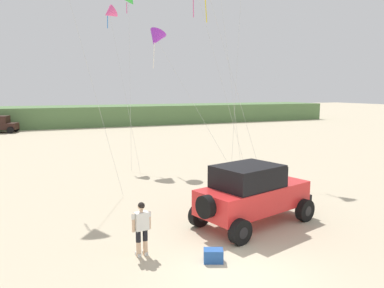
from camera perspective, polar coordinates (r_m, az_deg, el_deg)
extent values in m
plane|color=#C1B293|center=(10.84, 7.08, -18.90)|extent=(220.00, 220.00, 0.00)
cube|color=#567A47|center=(54.76, -22.77, 3.85)|extent=(90.00, 8.63, 2.72)
cube|color=red|center=(14.07, 9.43, -8.07)|extent=(4.73, 2.95, 0.90)
cube|color=red|center=(15.21, 13.66, -5.51)|extent=(1.51, 1.93, 0.12)
cube|color=black|center=(13.61, 8.52, -4.91)|extent=(2.69, 2.31, 0.80)
cube|color=black|center=(14.50, 11.77, -4.34)|extent=(0.55, 1.64, 0.72)
cube|color=black|center=(15.85, 14.99, -7.39)|extent=(0.68, 1.79, 0.28)
cylinder|color=black|center=(12.48, 2.17, -9.60)|extent=(0.50, 0.82, 0.77)
cylinder|color=black|center=(16.15, 10.85, -8.14)|extent=(0.89, 0.51, 0.84)
cylinder|color=black|center=(16.15, 10.85, -8.14)|extent=(0.45, 0.41, 0.38)
cylinder|color=black|center=(14.96, 16.92, -9.69)|extent=(0.89, 0.51, 0.84)
cylinder|color=black|center=(14.96, 16.92, -9.69)|extent=(0.45, 0.41, 0.38)
cylinder|color=black|center=(13.80, 1.15, -10.86)|extent=(0.89, 0.51, 0.84)
cylinder|color=black|center=(13.80, 1.15, -10.86)|extent=(0.45, 0.41, 0.38)
cylinder|color=black|center=(12.38, 7.41, -13.21)|extent=(0.89, 0.51, 0.84)
cylinder|color=black|center=(12.38, 7.41, -13.21)|extent=(0.45, 0.41, 0.38)
cylinder|color=#DBB28E|center=(11.64, -8.20, -15.60)|extent=(0.14, 0.14, 0.49)
cylinder|color=black|center=(11.48, -8.24, -13.80)|extent=(0.15, 0.15, 0.36)
cube|color=silver|center=(11.75, -8.25, -16.41)|extent=(0.14, 0.27, 0.10)
cylinder|color=#DBB28E|center=(11.71, -7.17, -15.42)|extent=(0.14, 0.14, 0.49)
cylinder|color=black|center=(11.56, -7.20, -13.63)|extent=(0.15, 0.15, 0.36)
cube|color=silver|center=(11.83, -7.23, -16.22)|extent=(0.14, 0.27, 0.10)
cube|color=silver|center=(11.36, -7.76, -11.61)|extent=(0.43, 0.31, 0.54)
cylinder|color=#DBB28E|center=(11.28, -8.98, -11.85)|extent=(0.09, 0.09, 0.56)
cylinder|color=silver|center=(11.21, -9.00, -10.93)|extent=(0.11, 0.11, 0.16)
cylinder|color=#DBB28E|center=(11.46, -6.56, -11.47)|extent=(0.09, 0.09, 0.56)
cylinder|color=silver|center=(11.40, -6.58, -10.57)|extent=(0.11, 0.11, 0.16)
cylinder|color=#DBB28E|center=(11.26, -7.79, -10.13)|extent=(0.10, 0.10, 0.08)
sphere|color=#DBB28E|center=(11.22, -7.81, -9.42)|extent=(0.21, 0.21, 0.21)
sphere|color=black|center=(11.20, -7.78, -9.35)|extent=(0.21, 0.21, 0.21)
cube|color=#23519E|center=(11.25, 3.30, -16.73)|extent=(0.66, 0.55, 0.38)
cube|color=black|center=(48.91, -27.28, 3.37)|extent=(1.99, 2.14, 0.84)
cylinder|color=black|center=(49.61, -25.39, 2.17)|extent=(0.80, 0.44, 0.76)
cylinder|color=black|center=(47.61, -26.10, 1.91)|extent=(0.80, 0.44, 0.76)
cylinder|color=#E04C93|center=(27.21, -9.98, 19.87)|extent=(0.05, 0.05, 0.71)
cylinder|color=silver|center=(24.65, -9.49, 9.67)|extent=(1.05, 3.95, 11.10)
cylinder|color=yellow|center=(21.08, 2.15, 19.83)|extent=(0.05, 0.27, 1.30)
cylinder|color=silver|center=(19.97, 6.75, 8.47)|extent=(1.99, 2.73, 9.97)
cone|color=#E04C93|center=(27.25, -12.54, 19.03)|extent=(1.18, 1.11, 1.27)
cylinder|color=blue|center=(27.11, -12.83, 17.76)|extent=(0.05, 0.15, 0.80)
cylinder|color=silver|center=(24.38, -10.40, 8.46)|extent=(0.61, 4.97, 10.08)
cylinder|color=#E04C93|center=(24.95, 0.20, 20.63)|extent=(0.05, 0.13, 1.59)
cylinder|color=silver|center=(23.54, 4.41, 10.06)|extent=(2.14, 3.02, 11.28)
cylinder|color=silver|center=(18.35, -15.38, 10.13)|extent=(2.24, 2.81, 11.17)
cylinder|color=silver|center=(23.85, 5.58, 12.78)|extent=(0.49, 3.01, 13.58)
cone|color=purple|center=(24.50, -5.56, 15.83)|extent=(1.67, 1.50, 1.30)
cylinder|color=white|center=(24.33, -5.87, 13.32)|extent=(0.05, 0.38, 1.61)
cylinder|color=silver|center=(22.13, 0.29, 6.13)|extent=(2.83, 5.67, 8.15)
cylinder|color=silver|center=(22.50, 7.05, 13.94)|extent=(2.74, 3.68, 14.29)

